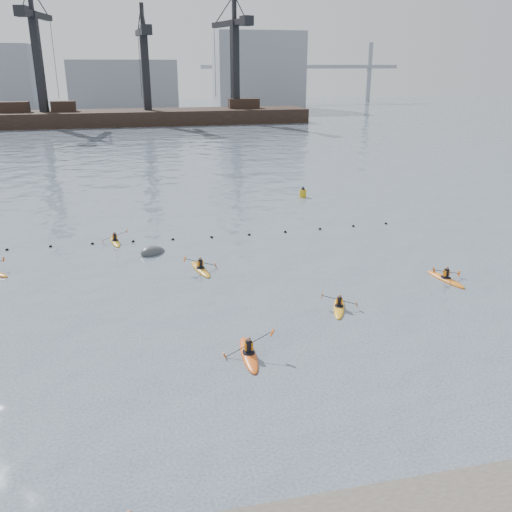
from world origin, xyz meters
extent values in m
plane|color=#384252|center=(0.00, 0.00, 0.00)|extent=(400.00, 400.00, 0.00)
sphere|color=black|center=(-14.00, 22.66, 0.03)|extent=(0.24, 0.24, 0.24)
sphere|color=black|center=(-11.00, 22.75, 0.03)|extent=(0.24, 0.24, 0.24)
sphere|color=black|center=(-8.00, 22.72, 0.03)|extent=(0.24, 0.24, 0.24)
sphere|color=black|center=(-5.00, 22.58, 0.03)|extent=(0.24, 0.24, 0.24)
sphere|color=black|center=(-2.00, 22.41, 0.03)|extent=(0.24, 0.24, 0.24)
sphere|color=black|center=(1.00, 22.28, 0.03)|extent=(0.24, 0.24, 0.24)
sphere|color=black|center=(4.00, 22.25, 0.03)|extent=(0.24, 0.24, 0.24)
sphere|color=black|center=(7.00, 22.34, 0.03)|extent=(0.24, 0.24, 0.24)
sphere|color=black|center=(10.00, 22.50, 0.03)|extent=(0.24, 0.24, 0.24)
sphere|color=black|center=(13.00, 22.66, 0.03)|extent=(0.24, 0.24, 0.24)
sphere|color=black|center=(16.00, 22.75, 0.03)|extent=(0.24, 0.24, 0.24)
cube|color=black|center=(0.00, 110.00, 0.85)|extent=(72.00, 12.00, 4.50)
cube|color=black|center=(-28.00, 110.00, 4.20)|extent=(6.00, 3.00, 2.20)
cube|color=black|center=(-18.00, 110.00, 4.20)|extent=(5.00, 3.00, 2.20)
cube|color=black|center=(22.00, 110.00, 4.20)|extent=(7.00, 3.00, 2.20)
cube|color=black|center=(-22.00, 110.00, 13.10)|extent=(1.85, 1.85, 20.00)
cube|color=black|center=(-21.53, 112.66, 22.50)|extent=(4.31, 17.93, 1.20)
cube|color=black|center=(-23.09, 103.80, 22.50)|extent=(2.62, 2.94, 2.00)
cube|color=black|center=(0.00, 110.00, 11.60)|extent=(1.73, 1.73, 17.00)
cube|color=black|center=(-0.20, 112.24, 19.50)|extent=(2.50, 15.05, 1.20)
cube|color=black|center=(0.46, 104.77, 19.50)|extent=(2.42, 2.78, 2.00)
cube|color=black|center=(0.00, 110.00, 22.60)|extent=(0.87, 0.87, 5.00)
cube|color=black|center=(20.00, 110.00, 12.60)|extent=(1.96, 1.96, 19.00)
cube|color=black|center=(19.34, 112.46, 21.50)|extent=(5.56, 16.73, 1.20)
cube|color=black|center=(21.54, 104.25, 21.50)|extent=(2.80, 3.08, 2.00)
cube|color=black|center=(20.00, 110.00, 24.60)|extent=(0.98, 0.98, 5.00)
cube|color=gray|center=(-5.00, 150.00, 7.00)|extent=(30.00, 14.00, 14.00)
cube|color=gray|center=(35.00, 150.00, 11.00)|extent=(26.00, 14.00, 22.00)
cube|color=gray|center=(55.00, 170.00, 12.00)|extent=(70.00, 2.00, 1.20)
cylinder|color=gray|center=(30.00, 170.00, 10.00)|extent=(1.60, 1.60, 20.00)
cylinder|color=gray|center=(80.00, 170.00, 10.00)|extent=(1.60, 1.60, 20.00)
ellipsoid|color=#E25615|center=(-0.05, 3.87, 0.04)|extent=(0.89, 3.49, 0.35)
cylinder|color=black|center=(-0.05, 3.87, 0.18)|extent=(0.68, 0.68, 0.06)
cylinder|color=black|center=(-0.05, 3.87, 0.49)|extent=(0.32, 0.32, 0.56)
cube|color=orange|center=(-0.05, 3.87, 0.51)|extent=(0.40, 0.26, 0.37)
sphere|color=#8C6651|center=(-0.05, 3.87, 0.86)|extent=(0.23, 0.23, 0.23)
cylinder|color=black|center=(-0.05, 3.87, 0.59)|extent=(2.12, 0.16, 1.13)
cube|color=#D85914|center=(-1.15, 3.94, 0.09)|extent=(0.23, 0.16, 0.35)
cube|color=#D85914|center=(1.05, 3.81, 1.10)|extent=(0.23, 0.16, 0.35)
ellipsoid|color=#F1A51C|center=(5.94, 7.79, 0.04)|extent=(1.69, 3.00, 0.30)
cylinder|color=black|center=(5.94, 7.79, 0.16)|extent=(0.73, 0.73, 0.06)
cylinder|color=black|center=(5.94, 7.79, 0.42)|extent=(0.28, 0.28, 0.49)
cube|color=orange|center=(5.94, 7.79, 0.44)|extent=(0.39, 0.32, 0.32)
sphere|color=#8C6651|center=(5.94, 7.79, 0.75)|extent=(0.20, 0.20, 0.20)
cylinder|color=black|center=(5.94, 7.79, 0.52)|extent=(1.89, 0.80, 0.46)
cube|color=#D85914|center=(5.05, 8.15, 0.71)|extent=(0.15, 0.16, 0.32)
cube|color=#D85914|center=(6.82, 7.43, 0.32)|extent=(0.15, 0.16, 0.32)
cube|color=#D85914|center=(-13.35, 18.53, 0.69)|extent=(0.17, 0.17, 0.31)
ellipsoid|color=#C48317|center=(-0.78, 15.43, 0.04)|extent=(1.31, 3.35, 0.33)
cylinder|color=black|center=(-0.78, 15.43, 0.17)|extent=(0.73, 0.73, 0.06)
cylinder|color=black|center=(-0.78, 15.43, 0.46)|extent=(0.31, 0.31, 0.53)
cube|color=orange|center=(-0.78, 15.43, 0.48)|extent=(0.41, 0.30, 0.35)
sphere|color=#8C6651|center=(-0.78, 15.43, 0.82)|extent=(0.22, 0.22, 0.22)
cylinder|color=black|center=(-0.78, 15.43, 0.56)|extent=(2.09, 0.47, 0.84)
cube|color=#D85914|center=(-1.80, 15.22, 0.94)|extent=(0.20, 0.18, 0.34)
cube|color=#D85914|center=(0.25, 15.64, 0.19)|extent=(0.20, 0.18, 0.34)
ellipsoid|color=orange|center=(14.00, 10.22, 0.04)|extent=(1.26, 3.33, 0.33)
cylinder|color=black|center=(14.00, 10.22, 0.17)|extent=(0.72, 0.72, 0.06)
cylinder|color=black|center=(14.00, 10.22, 0.46)|extent=(0.31, 0.31, 0.53)
cube|color=orange|center=(14.00, 10.22, 0.48)|extent=(0.40, 0.29, 0.35)
sphere|color=#8C6651|center=(14.00, 10.22, 0.82)|extent=(0.21, 0.21, 0.21)
cylinder|color=black|center=(14.00, 10.22, 0.56)|extent=(2.14, 0.45, 0.63)
cube|color=#D85914|center=(15.02, 10.41, 0.29)|extent=(0.17, 0.17, 0.35)
cube|color=#D85914|center=(12.98, 10.02, 0.84)|extent=(0.17, 0.17, 0.35)
ellipsoid|color=#BE9016|center=(-6.33, 22.82, 0.04)|extent=(1.07, 3.02, 0.30)
cylinder|color=black|center=(-6.33, 22.82, 0.16)|extent=(0.64, 0.64, 0.06)
cylinder|color=black|center=(-6.33, 22.82, 0.42)|extent=(0.28, 0.28, 0.48)
cube|color=orange|center=(-6.33, 22.82, 0.43)|extent=(0.36, 0.26, 0.31)
sphere|color=#8C6651|center=(-6.33, 22.82, 0.74)|extent=(0.19, 0.19, 0.19)
cylinder|color=black|center=(-6.33, 22.82, 0.51)|extent=(1.94, 0.35, 0.62)
cube|color=#D85914|center=(-7.26, 22.66, 0.24)|extent=(0.15, 0.15, 0.31)
cube|color=#D85914|center=(-5.40, 22.97, 0.78)|extent=(0.15, 0.15, 0.31)
ellipsoid|color=#383B3D|center=(-3.64, 19.63, 0.00)|extent=(2.56, 2.42, 1.48)
cylinder|color=#BB9812|center=(12.16, 33.86, 0.30)|extent=(0.70, 0.70, 0.90)
cone|color=black|center=(12.16, 33.86, 0.95)|extent=(0.44, 0.44, 0.35)
camera|label=1|loc=(-4.74, -17.80, 12.79)|focal=38.00mm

